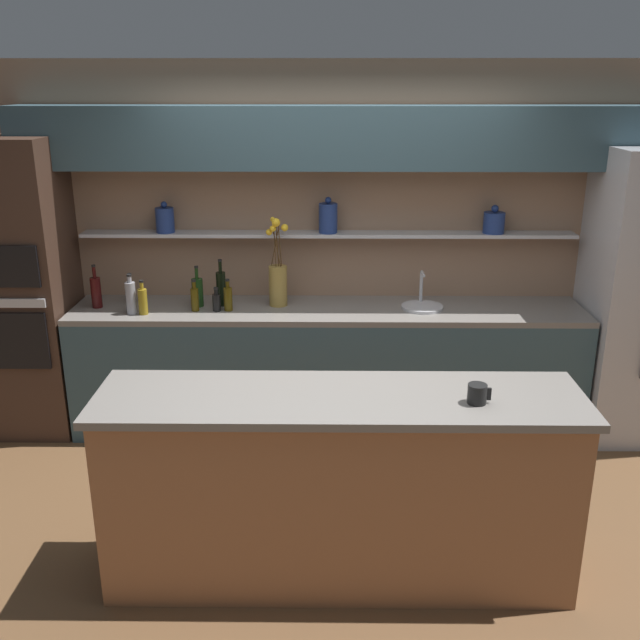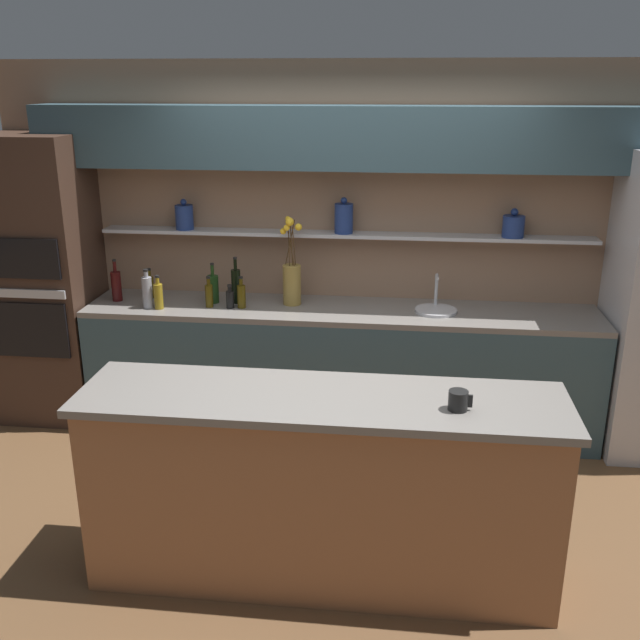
# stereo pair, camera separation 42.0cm
# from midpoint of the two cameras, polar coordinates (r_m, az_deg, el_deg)

# --- Properties ---
(ground_plane) EXTENTS (12.00, 12.00, 0.00)m
(ground_plane) POSITION_cam_midpoint_polar(r_m,az_deg,el_deg) (4.34, -1.50, -15.86)
(ground_plane) COLOR brown
(back_wall_unit) EXTENTS (5.20, 0.44, 2.60)m
(back_wall_unit) POSITION_cam_midpoint_polar(r_m,az_deg,el_deg) (5.19, -1.04, 8.56)
(back_wall_unit) COLOR #937056
(back_wall_unit) RESTS_ON ground_plane
(back_counter_unit) EXTENTS (3.64, 0.62, 0.92)m
(back_counter_unit) POSITION_cam_midpoint_polar(r_m,az_deg,el_deg) (5.22, -1.70, -3.88)
(back_counter_unit) COLOR #334C56
(back_counter_unit) RESTS_ON ground_plane
(island_counter) EXTENTS (2.38, 0.61, 1.02)m
(island_counter) POSITION_cam_midpoint_polar(r_m,az_deg,el_deg) (3.68, -1.83, -13.31)
(island_counter) COLOR #99603D
(island_counter) RESTS_ON ground_plane
(oven_tower) EXTENTS (0.70, 0.64, 2.11)m
(oven_tower) POSITION_cam_midpoint_polar(r_m,az_deg,el_deg) (5.56, -24.98, 2.22)
(oven_tower) COLOR #3D281E
(oven_tower) RESTS_ON ground_plane
(flower_vase) EXTENTS (0.16, 0.15, 0.64)m
(flower_vase) POSITION_cam_midpoint_polar(r_m,az_deg,el_deg) (5.09, -5.76, 3.22)
(flower_vase) COLOR olive
(flower_vase) RESTS_ON back_counter_unit
(sink_fixture) EXTENTS (0.29, 0.29, 0.25)m
(sink_fixture) POSITION_cam_midpoint_polar(r_m,az_deg,el_deg) (5.08, 5.85, 1.19)
(sink_fixture) COLOR #B7B7BC
(sink_fixture) RESTS_ON back_counter_unit
(bottle_spirit_0) EXTENTS (0.07, 0.07, 0.28)m
(bottle_spirit_0) POSITION_cam_midpoint_polar(r_m,az_deg,el_deg) (5.13, -17.19, 1.72)
(bottle_spirit_0) COLOR gray
(bottle_spirit_0) RESTS_ON back_counter_unit
(bottle_wine_1) EXTENTS (0.07, 0.07, 0.31)m
(bottle_wine_1) POSITION_cam_midpoint_polar(r_m,az_deg,el_deg) (5.35, -19.65, 2.12)
(bottle_wine_1) COLOR #380C0C
(bottle_wine_1) RESTS_ON back_counter_unit
(bottle_oil_2) EXTENTS (0.06, 0.06, 0.22)m
(bottle_oil_2) POSITION_cam_midpoint_polar(r_m,az_deg,el_deg) (5.38, -17.10, 2.17)
(bottle_oil_2) COLOR #47380A
(bottle_oil_2) RESTS_ON back_counter_unit
(bottle_wine_3) EXTENTS (0.07, 0.07, 0.34)m
(bottle_wine_3) POSITION_cam_midpoint_polar(r_m,az_deg,el_deg) (5.16, -10.24, 2.51)
(bottle_wine_3) COLOR black
(bottle_wine_3) RESTS_ON back_counter_unit
(bottle_sauce_4) EXTENTS (0.06, 0.06, 0.17)m
(bottle_sauce_4) POSITION_cam_midpoint_polar(r_m,az_deg,el_deg) (5.06, -10.65, 1.43)
(bottle_sauce_4) COLOR black
(bottle_sauce_4) RESTS_ON back_counter_unit
(bottle_oil_5) EXTENTS (0.06, 0.06, 0.24)m
(bottle_oil_5) POSITION_cam_midpoint_polar(r_m,az_deg,el_deg) (5.10, -16.31, 1.45)
(bottle_oil_5) COLOR olive
(bottle_oil_5) RESTS_ON back_counter_unit
(bottle_wine_6) EXTENTS (0.08, 0.08, 0.30)m
(bottle_wine_6) POSITION_cam_midpoint_polar(r_m,az_deg,el_deg) (5.18, -12.07, 2.19)
(bottle_wine_6) COLOR #193814
(bottle_wine_6) RESTS_ON back_counter_unit
(bottle_oil_7) EXTENTS (0.06, 0.06, 0.23)m
(bottle_oil_7) POSITION_cam_midpoint_polar(r_m,az_deg,el_deg) (5.05, -9.74, 1.71)
(bottle_oil_7) COLOR #47380A
(bottle_oil_7) RESTS_ON back_counter_unit
(bottle_oil_8) EXTENTS (0.05, 0.05, 0.23)m
(bottle_oil_8) POSITION_cam_midpoint_polar(r_m,az_deg,el_deg) (5.09, -12.34, 1.67)
(bottle_oil_8) COLOR #47380A
(bottle_oil_8) RESTS_ON back_counter_unit
(coffee_mug) EXTENTS (0.11, 0.09, 0.09)m
(coffee_mug) POSITION_cam_midpoint_polar(r_m,az_deg,el_deg) (3.38, 9.03, -5.93)
(coffee_mug) COLOR black
(coffee_mug) RESTS_ON island_counter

